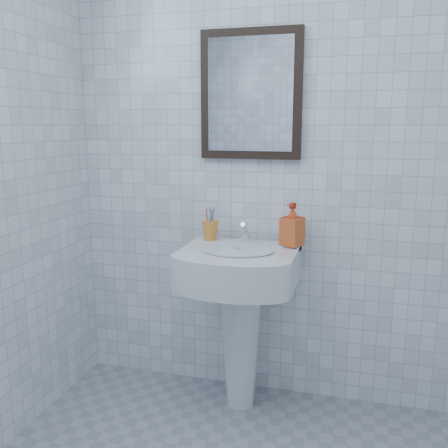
% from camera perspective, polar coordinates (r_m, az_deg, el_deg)
% --- Properties ---
extents(wall_back, '(2.20, 0.02, 2.50)m').
position_cam_1_polar(wall_back, '(2.50, 7.03, 7.58)').
color(wall_back, silver).
rests_on(wall_back, ground).
extents(washbasin, '(0.55, 0.40, 0.84)m').
position_cam_1_polar(washbasin, '(2.46, 1.82, -8.76)').
color(washbasin, white).
rests_on(washbasin, ground).
extents(faucet, '(0.04, 0.10, 0.11)m').
position_cam_1_polar(faucet, '(2.47, 2.42, -1.15)').
color(faucet, silver).
rests_on(faucet, washbasin).
extents(toothbrush_cup, '(0.11, 0.11, 0.10)m').
position_cam_1_polar(toothbrush_cup, '(2.52, -1.58, -0.75)').
color(toothbrush_cup, orange).
rests_on(toothbrush_cup, washbasin).
extents(soap_dispenser, '(0.12, 0.12, 0.21)m').
position_cam_1_polar(soap_dispenser, '(2.42, 7.81, -0.07)').
color(soap_dispenser, '#E83F16').
rests_on(soap_dispenser, washbasin).
extents(wall_mirror, '(0.50, 0.04, 0.62)m').
position_cam_1_polar(wall_mirror, '(2.51, 3.07, 14.53)').
color(wall_mirror, black).
rests_on(wall_mirror, wall_back).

